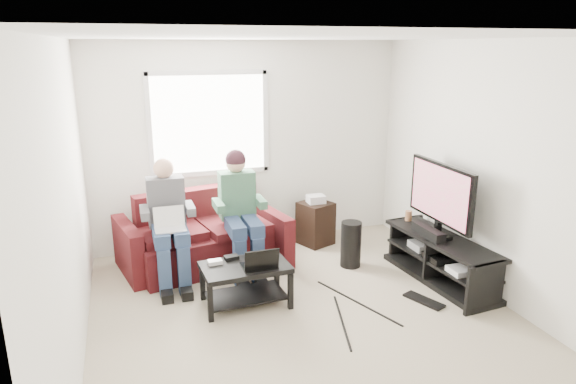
{
  "coord_description": "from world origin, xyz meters",
  "views": [
    {
      "loc": [
        -1.55,
        -4.07,
        2.53
      ],
      "look_at": [
        -0.01,
        0.6,
        1.12
      ],
      "focal_mm": 32.0,
      "sensor_mm": 36.0,
      "label": 1
    }
  ],
  "objects_px": {
    "sofa": "(202,239)",
    "coffee_table": "(245,275)",
    "subwoofer": "(351,244)",
    "tv": "(440,195)",
    "tv_stand": "(440,261)",
    "end_table": "(316,222)"
  },
  "relations": [
    {
      "from": "coffee_table",
      "to": "tv",
      "type": "bearing_deg",
      "value": -1.12
    },
    {
      "from": "tv",
      "to": "end_table",
      "type": "xyz_separation_m",
      "value": [
        -0.91,
        1.37,
        -0.67
      ]
    },
    {
      "from": "sofa",
      "to": "tv_stand",
      "type": "distance_m",
      "value": 2.75
    },
    {
      "from": "tv_stand",
      "to": "tv",
      "type": "xyz_separation_m",
      "value": [
        -0.0,
        0.1,
        0.74
      ]
    },
    {
      "from": "coffee_table",
      "to": "subwoofer",
      "type": "xyz_separation_m",
      "value": [
        1.41,
        0.53,
        -0.04
      ]
    },
    {
      "from": "sofa",
      "to": "end_table",
      "type": "relative_size",
      "value": 3.04
    },
    {
      "from": "tv_stand",
      "to": "end_table",
      "type": "relative_size",
      "value": 2.35
    },
    {
      "from": "coffee_table",
      "to": "subwoofer",
      "type": "relative_size",
      "value": 1.61
    },
    {
      "from": "coffee_table",
      "to": "subwoofer",
      "type": "height_order",
      "value": "subwoofer"
    },
    {
      "from": "sofa",
      "to": "end_table",
      "type": "height_order",
      "value": "sofa"
    },
    {
      "from": "subwoofer",
      "to": "tv",
      "type": "bearing_deg",
      "value": -36.29
    },
    {
      "from": "subwoofer",
      "to": "end_table",
      "type": "bearing_deg",
      "value": 99.62
    },
    {
      "from": "sofa",
      "to": "coffee_table",
      "type": "xyz_separation_m",
      "value": [
        0.25,
        -1.12,
        -0.0
      ]
    },
    {
      "from": "sofa",
      "to": "coffee_table",
      "type": "bearing_deg",
      "value": -77.23
    },
    {
      "from": "subwoofer",
      "to": "tv_stand",
      "type": "bearing_deg",
      "value": -40.7
    },
    {
      "from": "sofa",
      "to": "end_table",
      "type": "bearing_deg",
      "value": 7.74
    },
    {
      "from": "tv_stand",
      "to": "subwoofer",
      "type": "xyz_separation_m",
      "value": [
        -0.78,
        0.67,
        0.05
      ]
    },
    {
      "from": "end_table",
      "to": "tv_stand",
      "type": "bearing_deg",
      "value": -58.16
    },
    {
      "from": "subwoofer",
      "to": "end_table",
      "type": "relative_size",
      "value": 0.83
    },
    {
      "from": "sofa",
      "to": "tv_stand",
      "type": "xyz_separation_m",
      "value": [
        2.44,
        -1.27,
        -0.09
      ]
    },
    {
      "from": "end_table",
      "to": "tv",
      "type": "bearing_deg",
      "value": -56.4
    },
    {
      "from": "tv",
      "to": "subwoofer",
      "type": "height_order",
      "value": "tv"
    }
  ]
}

